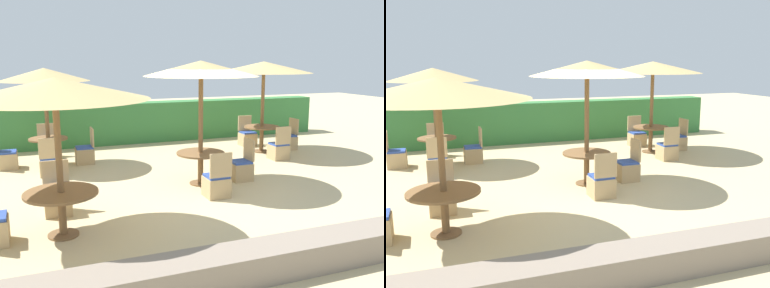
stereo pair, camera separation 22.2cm
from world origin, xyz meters
TOP-DOWN VIEW (x-y plane):
  - ground_plane at (0.00, 0.00)m, footprint 40.00×40.00m
  - hedge_row at (0.00, 5.75)m, footprint 13.00×0.70m
  - stone_border at (0.00, -3.48)m, footprint 10.00×0.56m
  - parasol_front_left at (-2.86, -1.27)m, footprint 2.80×2.80m
  - round_table_front_left at (-2.86, -1.27)m, footprint 1.13×1.13m
  - patio_chair_front_left_north at (-2.87, -0.24)m, footprint 0.46×0.46m
  - parasol_back_right at (3.09, 2.97)m, footprint 2.76×2.76m
  - round_table_back_right at (3.09, 2.97)m, footprint 1.03×1.03m
  - patio_chair_back_right_north at (3.13, 3.92)m, footprint 0.46×0.46m
  - patio_chair_back_right_east at (4.03, 3.01)m, footprint 0.46×0.46m
  - patio_chair_back_right_south at (3.05, 1.96)m, footprint 0.46×0.46m
  - parasol_center at (0.19, 0.56)m, footprint 2.44×2.44m
  - round_table_center at (0.19, 0.56)m, footprint 1.05×1.05m
  - patio_chair_center_south at (0.15, -0.39)m, footprint 0.46×0.46m
  - patio_chair_center_east at (1.16, 0.52)m, footprint 0.46×0.46m
  - parasol_back_left at (-2.83, 3.44)m, footprint 2.22×2.22m
  - round_table_back_left at (-2.83, 3.44)m, footprint 0.96×0.96m
  - patio_chair_back_left_west at (-3.84, 3.49)m, footprint 0.46×0.46m
  - patio_chair_back_left_east at (-1.94, 3.38)m, footprint 0.46×0.46m
  - patio_chair_back_left_south at (-2.87, 2.46)m, footprint 0.46×0.46m
  - patio_chair_back_left_north at (-2.85, 4.43)m, footprint 0.46×0.46m

SIDE VIEW (x-z plane):
  - ground_plane at x=0.00m, z-range 0.00..0.00m
  - stone_border at x=0.00m, z-range 0.00..0.40m
  - patio_chair_front_left_north at x=-2.87m, z-range -0.20..0.73m
  - patio_chair_back_right_north at x=3.13m, z-range -0.20..0.73m
  - patio_chair_back_right_east at x=4.03m, z-range -0.20..0.73m
  - patio_chair_back_right_south at x=3.05m, z-range -0.20..0.73m
  - patio_chair_center_south at x=0.15m, z-range -0.20..0.73m
  - patio_chair_center_east at x=1.16m, z-range -0.20..0.73m
  - patio_chair_back_left_west at x=-3.84m, z-range -0.20..0.73m
  - patio_chair_back_left_east at x=-1.94m, z-range -0.20..0.73m
  - patio_chair_back_left_south at x=-2.87m, z-range -0.20..0.73m
  - patio_chair_back_left_north at x=-2.85m, z-range -0.20..0.73m
  - round_table_back_left at x=-2.83m, z-range 0.19..0.91m
  - round_table_center at x=0.19m, z-range 0.20..0.91m
  - round_table_front_left at x=-2.86m, z-range 0.22..0.93m
  - round_table_back_right at x=3.09m, z-range 0.21..0.97m
  - hedge_row at x=0.00m, z-range 0.00..1.30m
  - parasol_front_left at x=-2.86m, z-range 1.05..3.50m
  - parasol_back_left at x=-2.83m, z-range 1.06..3.54m
  - parasol_back_right at x=3.09m, z-range 1.14..3.76m
  - parasol_center at x=0.19m, z-range 1.16..3.83m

